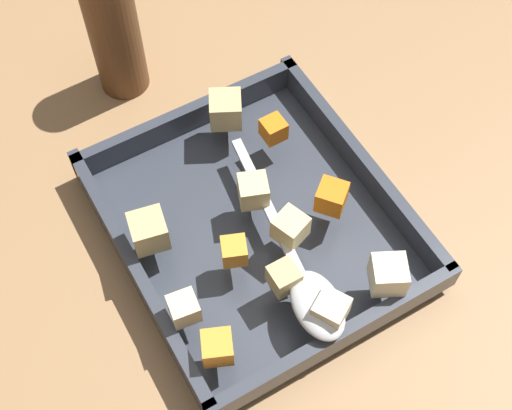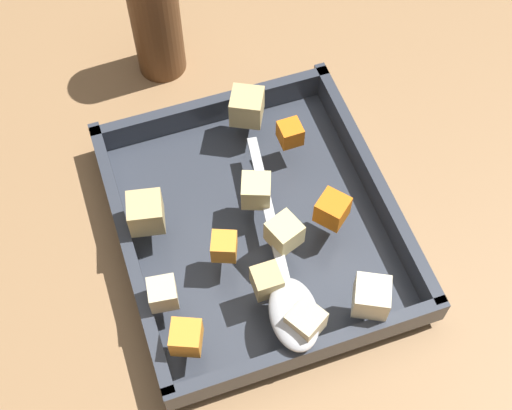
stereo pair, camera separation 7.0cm
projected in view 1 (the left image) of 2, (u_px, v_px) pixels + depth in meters
The scene contains 16 objects.
ground_plane at pixel (239, 237), 0.75m from camera, with size 4.00×4.00×0.00m, color #936D47.
baking_dish at pixel (256, 227), 0.74m from camera, with size 0.31×0.27×0.05m.
carrot_chunk_far_left at pixel (332, 197), 0.70m from camera, with size 0.03×0.03×0.03m, color orange.
carrot_chunk_near_spoon at pixel (217, 347), 0.62m from camera, with size 0.03×0.03×0.03m, color orange.
carrot_chunk_far_right at pixel (234, 251), 0.67m from camera, with size 0.02×0.02×0.02m, color orange.
carrot_chunk_front_center at pixel (273, 129), 0.75m from camera, with size 0.02×0.02×0.02m, color orange.
potato_chunk_near_left at pixel (286, 276), 0.66m from camera, with size 0.03×0.03×0.03m, color tan.
potato_chunk_center at pixel (331, 310), 0.64m from camera, with size 0.03×0.03×0.03m, color beige.
potato_chunk_under_handle at pixel (253, 191), 0.71m from camera, with size 0.03×0.03×0.03m, color #E0CC89.
potato_chunk_heap_side at pixel (226, 110), 0.76m from camera, with size 0.03×0.03×0.03m, color tan.
potato_chunk_near_right at pixel (290, 228), 0.68m from camera, with size 0.03×0.03×0.03m, color #E0CC89.
potato_chunk_corner_sw at pixel (388, 275), 0.66m from camera, with size 0.03×0.03×0.03m, color beige.
potato_chunk_mid_left at pixel (184, 308), 0.64m from camera, with size 0.03×0.03×0.03m, color beige.
potato_chunk_back_center at pixel (149, 231), 0.68m from camera, with size 0.03×0.03×0.03m, color tan.
serving_spoon at pixel (311, 293), 0.65m from camera, with size 0.24×0.06×0.02m.
pepper_mill at pixel (114, 31), 0.79m from camera, with size 0.06×0.06×0.19m.
Camera 1 is at (-0.32, 0.16, 0.66)m, focal length 50.06 mm.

